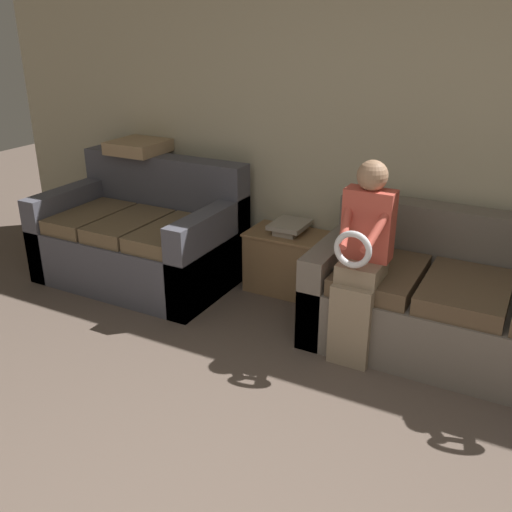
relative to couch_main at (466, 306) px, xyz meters
The scene contains 7 objects.
wall_back 1.18m from the couch_main, 131.65° to the left, with size 7.45×0.06×2.55m.
couch_main is the anchor object (origin of this frame).
couch_side 2.47m from the couch_main, behind, with size 1.50×0.95×0.93m.
child_left_seated 0.78m from the couch_main, 146.80° to the right, with size 0.30×0.38×1.22m.
side_shelf 1.36m from the couch_main, 169.34° to the left, with size 0.61×0.39×0.47m.
book_stack 1.38m from the couch_main, 168.90° to the left, with size 0.26×0.30×0.08m.
throw_pillow 2.80m from the couch_main, behind, with size 0.42×0.42×0.10m.
Camera 1 is at (0.76, -0.82, 1.97)m, focal length 40.00 mm.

